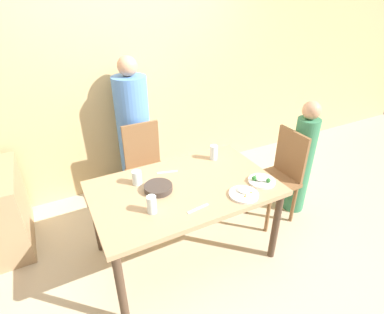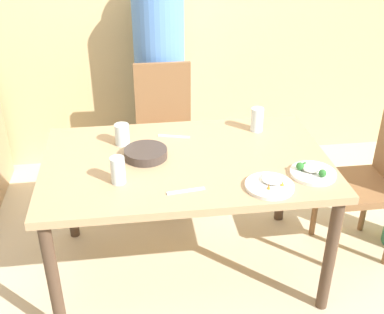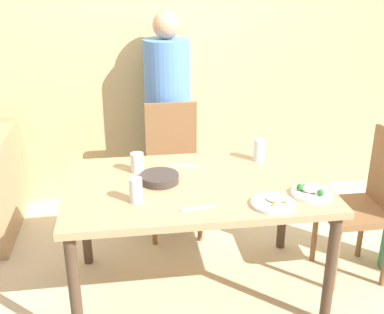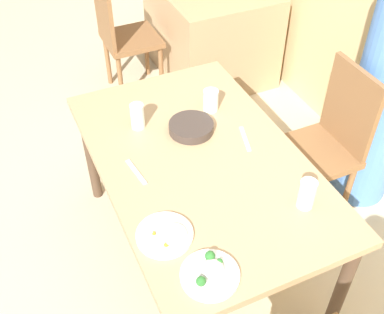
{
  "view_description": "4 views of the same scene",
  "coord_description": "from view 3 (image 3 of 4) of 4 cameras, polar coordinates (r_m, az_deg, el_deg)",
  "views": [
    {
      "loc": [
        -0.86,
        -1.79,
        2.1
      ],
      "look_at": [
        0.09,
        0.04,
        0.95
      ],
      "focal_mm": 28.0,
      "sensor_mm": 36.0,
      "label": 1
    },
    {
      "loc": [
        -0.26,
        -2.14,
        1.94
      ],
      "look_at": [
        0.02,
        -0.08,
        0.78
      ],
      "focal_mm": 45.0,
      "sensor_mm": 36.0,
      "label": 2
    },
    {
      "loc": [
        -0.38,
        -2.43,
        1.89
      ],
      "look_at": [
        -0.03,
        -0.07,
        0.92
      ],
      "focal_mm": 45.0,
      "sensor_mm": 36.0,
      "label": 3
    },
    {
      "loc": [
        1.48,
        -0.71,
        2.26
      ],
      "look_at": [
        0.04,
        -0.06,
        0.8
      ],
      "focal_mm": 45.0,
      "sensor_mm": 36.0,
      "label": 4
    }
  ],
  "objects": [
    {
      "name": "glass_water_center",
      "position": [
        2.5,
        -6.67,
        -3.94
      ],
      "size": [
        0.07,
        0.07,
        0.13
      ],
      "color": "silver",
      "rests_on": "dining_table"
    },
    {
      "name": "glass_water_short",
      "position": [
        3.04,
        7.95,
        0.82
      ],
      "size": [
        0.07,
        0.07,
        0.14
      ],
      "color": "silver",
      "rests_on": "dining_table"
    },
    {
      "name": "plate_rice_adult",
      "position": [
        2.66,
        13.94,
        -4.07
      ],
      "size": [
        0.22,
        0.22,
        0.06
      ],
      "color": "white",
      "rests_on": "dining_table"
    },
    {
      "name": "chair_child_spot",
      "position": [
        3.18,
        19.92,
        -4.97
      ],
      "size": [
        0.4,
        0.4,
        0.95
      ],
      "rotation": [
        0.0,
        0.0,
        -1.57
      ],
      "color": "brown",
      "rests_on": "ground_plane"
    },
    {
      "name": "fork_steel",
      "position": [
        2.45,
        0.69,
        -6.08
      ],
      "size": [
        0.18,
        0.04,
        0.01
      ],
      "color": "silver",
      "rests_on": "dining_table"
    },
    {
      "name": "glass_water_tall",
      "position": [
        2.86,
        -6.52,
        -0.65
      ],
      "size": [
        0.08,
        0.08,
        0.12
      ],
      "color": "silver",
      "rests_on": "dining_table"
    },
    {
      "name": "person_adult",
      "position": [
        3.78,
        -2.86,
        4.02
      ],
      "size": [
        0.35,
        0.35,
        1.57
      ],
      "color": "#5184D1",
      "rests_on": "ground_plane"
    },
    {
      "name": "chair_adult_spot",
      "position": [
        3.53,
        -2.25,
        -0.89
      ],
      "size": [
        0.4,
        0.4,
        0.95
      ],
      "color": "brown",
      "rests_on": "ground_plane"
    },
    {
      "name": "ground_plane",
      "position": [
        3.1,
        0.43,
        -15.39
      ],
      "size": [
        10.0,
        10.0,
        0.0
      ],
      "primitive_type": "plane",
      "color": "beige"
    },
    {
      "name": "bowl_curry",
      "position": [
        2.73,
        -3.89,
        -2.48
      ],
      "size": [
        0.22,
        0.22,
        0.05
      ],
      "color": "#3D332D",
      "rests_on": "dining_table"
    },
    {
      "name": "spoon_steel",
      "position": [
        2.95,
        -0.98,
        -0.98
      ],
      "size": [
        0.18,
        0.07,
        0.01
      ],
      "color": "silver",
      "rests_on": "dining_table"
    },
    {
      "name": "wall_back",
      "position": [
        3.89,
        -2.73,
        14.11
      ],
      "size": [
        10.0,
        0.06,
        2.7
      ],
      "color": "tan",
      "rests_on": "ground_plane"
    },
    {
      "name": "dining_table",
      "position": [
        2.76,
        0.46,
        -4.55
      ],
      "size": [
        1.47,
        0.91,
        0.73
      ],
      "color": "tan",
      "rests_on": "ground_plane"
    },
    {
      "name": "plate_rice_child",
      "position": [
        2.52,
        9.68,
        -5.3
      ],
      "size": [
        0.23,
        0.23,
        0.04
      ],
      "color": "white",
      "rests_on": "dining_table"
    }
  ]
}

